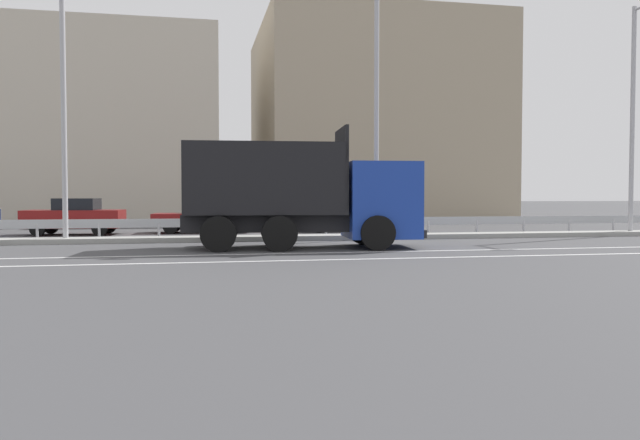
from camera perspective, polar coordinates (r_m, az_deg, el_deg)
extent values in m
plane|color=#424244|center=(20.96, 2.31, -2.20)|extent=(320.00, 320.00, 0.00)
cube|color=silver|center=(17.58, -0.82, -3.03)|extent=(54.67, 0.16, 0.01)
cube|color=silver|center=(15.71, 0.47, -3.66)|extent=(54.67, 0.16, 0.01)
cube|color=gray|center=(22.98, 1.08, -1.58)|extent=(30.07, 1.10, 0.18)
cube|color=#9EA0A5|center=(23.96, 0.55, -0.16)|extent=(54.67, 0.04, 0.32)
cylinder|color=#ADADB2|center=(24.08, -24.45, -1.08)|extent=(0.09, 0.09, 0.62)
cylinder|color=#ADADB2|center=(23.70, -19.54, -1.06)|extent=(0.09, 0.09, 0.62)
cylinder|color=#ADADB2|center=(23.49, -14.51, -1.03)|extent=(0.09, 0.09, 0.62)
cylinder|color=#ADADB2|center=(23.47, -9.44, -1.00)|extent=(0.09, 0.09, 0.62)
cylinder|color=#ADADB2|center=(23.63, -4.39, -0.95)|extent=(0.09, 0.09, 0.62)
cylinder|color=#ADADB2|center=(23.98, 0.55, -0.90)|extent=(0.09, 0.09, 0.62)
cylinder|color=#ADADB2|center=(24.49, 5.31, -0.84)|extent=(0.09, 0.09, 0.62)
cylinder|color=#ADADB2|center=(25.17, 9.85, -0.79)|extent=(0.09, 0.09, 0.62)
cylinder|color=#ADADB2|center=(25.99, 14.13, -0.73)|extent=(0.09, 0.09, 0.62)
cylinder|color=#ADADB2|center=(26.95, 18.12, -0.67)|extent=(0.09, 0.09, 0.62)
cylinder|color=#ADADB2|center=(28.04, 21.82, -0.61)|extent=(0.09, 0.09, 0.62)
cylinder|color=#ADADB2|center=(29.23, 25.23, -0.55)|extent=(0.09, 0.09, 0.62)
cube|color=#19389E|center=(19.65, 5.53, 1.82)|extent=(2.35, 2.54, 2.34)
cube|color=black|center=(19.90, 8.61, 3.00)|extent=(0.20, 2.03, 0.87)
cube|color=black|center=(19.94, 8.69, -1.10)|extent=(0.30, 2.32, 0.24)
cube|color=black|center=(19.24, -5.00, -0.26)|extent=(5.12, 1.73, 0.53)
cube|color=black|center=(19.22, -5.00, 0.71)|extent=(5.00, 2.68, 0.12)
cube|color=black|center=(20.31, -5.10, 3.82)|extent=(4.82, 0.51, 2.03)
cube|color=black|center=(18.14, -4.92, 4.02)|extent=(4.82, 0.51, 2.03)
cube|color=black|center=(19.44, 1.99, 4.65)|extent=(0.29, 2.28, 2.54)
cube|color=black|center=(19.31, -12.06, 3.87)|extent=(0.29, 2.28, 2.03)
cylinder|color=black|center=(20.75, 3.98, -0.81)|extent=(1.06, 0.41, 1.04)
cylinder|color=black|center=(18.47, 5.29, -1.18)|extent=(1.06, 0.41, 1.04)
cylinder|color=black|center=(20.42, -4.03, -0.86)|extent=(1.06, 0.41, 1.04)
cylinder|color=black|center=(18.10, -3.71, -1.25)|extent=(1.06, 0.41, 1.04)
cylinder|color=black|center=(20.42, -8.97, -0.88)|extent=(1.06, 0.41, 1.04)
cylinder|color=black|center=(18.10, -9.28, -1.27)|extent=(1.06, 0.41, 1.04)
cylinder|color=white|center=(23.82, 8.29, -1.25)|extent=(0.16, 0.16, 0.37)
cylinder|color=black|center=(23.80, 8.30, -0.37)|extent=(0.16, 0.16, 0.37)
cylinder|color=white|center=(23.79, 8.30, 0.51)|extent=(0.16, 0.16, 0.37)
cylinder|color=black|center=(23.78, 8.31, 1.39)|extent=(0.16, 0.16, 0.37)
cylinder|color=white|center=(23.78, 8.31, 2.28)|extent=(0.16, 0.16, 0.37)
cylinder|color=#1E4CB2|center=(23.79, 8.32, 3.66)|extent=(0.78, 0.03, 0.78)
cylinder|color=white|center=(23.79, 8.32, 3.66)|extent=(0.85, 0.02, 0.85)
cylinder|color=#ADADB2|center=(23.13, -22.39, 9.48)|extent=(0.18, 0.18, 9.21)
cylinder|color=#ADADB2|center=(23.40, 5.18, 9.70)|extent=(0.18, 0.18, 9.33)
cylinder|color=#ADADB2|center=(28.69, 26.66, 8.04)|extent=(0.18, 0.18, 9.28)
cube|color=maroon|center=(27.80, -21.53, 0.11)|extent=(3.99, 2.13, 0.73)
cube|color=black|center=(27.76, -21.32, 1.36)|extent=(1.74, 1.73, 0.48)
cylinder|color=black|center=(27.31, -24.41, -0.74)|extent=(0.61, 0.25, 0.60)
cylinder|color=black|center=(28.97, -23.38, -0.56)|extent=(0.61, 0.25, 0.60)
cylinder|color=black|center=(26.69, -19.51, -0.73)|extent=(0.61, 0.25, 0.60)
cylinder|color=black|center=(28.39, -18.74, -0.55)|extent=(0.61, 0.25, 0.60)
cube|color=maroon|center=(27.89, -10.59, 0.04)|extent=(4.44, 2.27, 0.55)
cube|color=black|center=(27.86, -10.34, 1.02)|extent=(1.93, 1.84, 0.40)
cylinder|color=black|center=(27.11, -13.53, -0.62)|extent=(0.61, 0.25, 0.60)
cylinder|color=black|center=(28.93, -13.10, -0.45)|extent=(0.61, 0.25, 0.60)
cylinder|color=black|center=(26.92, -7.89, -0.60)|extent=(0.61, 0.25, 0.60)
cylinder|color=black|center=(28.76, -7.82, -0.42)|extent=(0.61, 0.25, 0.60)
cube|color=black|center=(28.39, 1.86, 0.23)|extent=(4.12, 2.03, 0.66)
cube|color=black|center=(28.41, 2.09, 1.48)|extent=(1.78, 1.67, 0.58)
cylinder|color=black|center=(27.25, -0.12, -0.55)|extent=(0.61, 0.24, 0.60)
cylinder|color=black|center=(28.88, -0.99, -0.39)|extent=(0.61, 0.24, 0.60)
cylinder|color=black|center=(28.00, 4.80, -0.48)|extent=(0.61, 0.24, 0.60)
cylinder|color=black|center=(29.59, 3.69, -0.33)|extent=(0.61, 0.24, 0.60)
cube|color=beige|center=(43.60, -19.93, 7.74)|extent=(15.61, 11.87, 11.83)
cube|color=tan|center=(47.15, 4.51, 8.65)|extent=(16.16, 15.62, 13.82)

